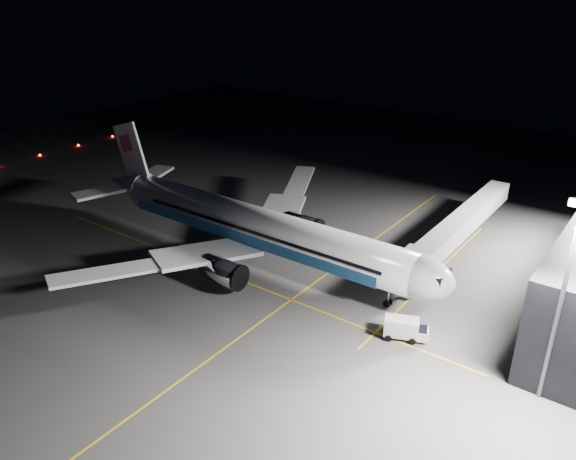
% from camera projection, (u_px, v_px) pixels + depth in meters
% --- Properties ---
extents(ground, '(200.00, 200.00, 0.00)m').
position_uv_depth(ground, '(260.00, 260.00, 80.85)').
color(ground, '#4C4C4F').
rests_on(ground, ground).
extents(guide_line_main, '(0.25, 80.00, 0.01)m').
position_uv_depth(guide_line_main, '(317.00, 281.00, 75.47)').
color(guide_line_main, gold).
rests_on(guide_line_main, ground).
extents(guide_line_cross, '(70.00, 0.25, 0.01)m').
position_uv_depth(guide_line_cross, '(232.00, 277.00, 76.46)').
color(guide_line_cross, gold).
rests_on(guide_line_cross, ground).
extents(guide_line_side, '(0.25, 40.00, 0.01)m').
position_uv_depth(guide_line_side, '(431.00, 277.00, 76.33)').
color(guide_line_side, gold).
rests_on(guide_line_side, ground).
extents(airliner, '(61.48, 54.22, 16.64)m').
position_uv_depth(airliner, '(253.00, 226.00, 79.28)').
color(airliner, silver).
rests_on(airliner, ground).
extents(jet_bridge, '(3.60, 34.40, 6.30)m').
position_uv_depth(jet_bridge, '(458.00, 227.00, 80.32)').
color(jet_bridge, '#B2B2B7').
rests_on(jet_bridge, ground).
extents(floodlight_mast_south, '(2.40, 0.67, 20.70)m').
position_uv_depth(floodlight_mast_south, '(564.00, 287.00, 49.75)').
color(floodlight_mast_south, '#59595E').
rests_on(floodlight_mast_south, ground).
extents(service_truck, '(5.27, 3.72, 2.52)m').
position_uv_depth(service_truck, '(405.00, 328.00, 63.04)').
color(service_truck, white).
rests_on(service_truck, ground).
extents(baggage_tug, '(2.40, 2.07, 1.54)m').
position_uv_depth(baggage_tug, '(290.00, 217.00, 93.48)').
color(baggage_tug, black).
rests_on(baggage_tug, ground).
extents(safety_cone_a, '(0.44, 0.44, 0.65)m').
position_uv_depth(safety_cone_a, '(266.00, 219.00, 93.52)').
color(safety_cone_a, '#F8450A').
rests_on(safety_cone_a, ground).
extents(safety_cone_b, '(0.44, 0.44, 0.66)m').
position_uv_depth(safety_cone_b, '(321.00, 238.00, 86.77)').
color(safety_cone_b, '#F8450A').
rests_on(safety_cone_b, ground).
extents(safety_cone_c, '(0.45, 0.45, 0.68)m').
position_uv_depth(safety_cone_c, '(292.00, 220.00, 93.30)').
color(safety_cone_c, '#F8450A').
rests_on(safety_cone_c, ground).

